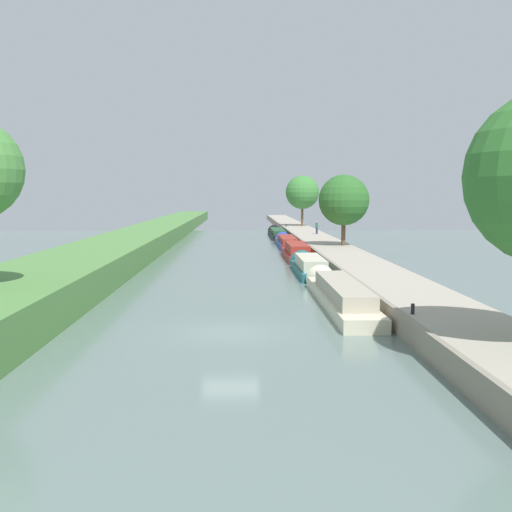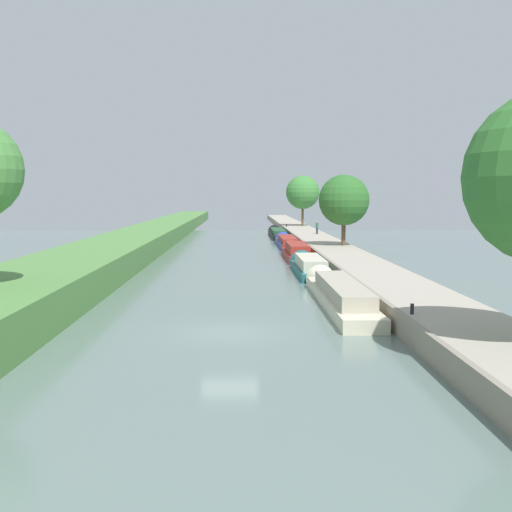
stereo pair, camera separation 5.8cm
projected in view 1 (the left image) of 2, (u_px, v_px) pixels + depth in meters
name	position (u px, v px, depth m)	size (l,w,h in m)	color
ground_plane	(230.00, 333.00, 27.87)	(160.00, 160.00, 0.00)	slate
right_towpath	(446.00, 320.00, 28.07)	(4.27, 260.00, 1.02)	#A89E8E
stone_quay	(396.00, 320.00, 28.01)	(0.25, 260.00, 1.07)	gray
narrowboat_cream	(338.00, 293.00, 35.34)	(2.08, 15.88, 2.08)	beige
narrowboat_teal	(308.00, 266.00, 49.32)	(2.13, 11.38, 2.11)	#195B60
narrowboat_red	(296.00, 252.00, 60.79)	(2.13, 11.84, 2.19)	maroon
narrowboat_blue	(286.00, 242.00, 75.14)	(2.08, 14.27, 1.98)	#283D93
narrowboat_black	(277.00, 233.00, 91.97)	(2.11, 16.86, 2.00)	black
tree_rightbank_midnear	(344.00, 200.00, 62.64)	(5.01, 5.01, 7.01)	brown
tree_rightbank_midfar	(302.00, 192.00, 102.02)	(5.40, 5.40, 8.12)	brown
person_walking	(317.00, 227.00, 81.44)	(0.34, 0.34, 1.66)	#282D42
mooring_bollard_near	(413.00, 309.00, 26.81)	(0.16, 0.16, 0.45)	black
mooring_bollard_far	(286.00, 225.00, 99.51)	(0.16, 0.16, 0.45)	black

